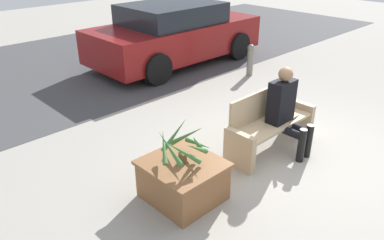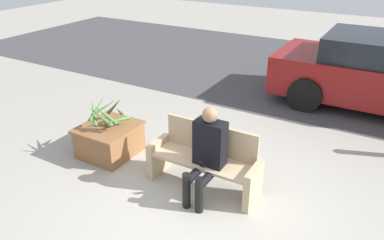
{
  "view_description": "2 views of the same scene",
  "coord_description": "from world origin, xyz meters",
  "px_view_note": "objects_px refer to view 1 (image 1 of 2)",
  "views": [
    {
      "loc": [
        -4.25,
        -2.14,
        2.79
      ],
      "look_at": [
        -1.29,
        0.93,
        0.7
      ],
      "focal_mm": 35.0,
      "sensor_mm": 36.0,
      "label": 1
    },
    {
      "loc": [
        1.82,
        -3.25,
        3.06
      ],
      "look_at": [
        -0.59,
        0.95,
        0.71
      ],
      "focal_mm": 35.0,
      "sensor_mm": 36.0,
      "label": 2
    }
  ],
  "objects_px": {
    "person_seated": "(286,108)",
    "bollard_post": "(250,59)",
    "bench": "(269,123)",
    "potted_plant": "(184,145)",
    "planter_box": "(183,179)",
    "parked_car": "(175,34)"
  },
  "relations": [
    {
      "from": "person_seated",
      "to": "parked_car",
      "type": "height_order",
      "value": "parked_car"
    },
    {
      "from": "person_seated",
      "to": "parked_car",
      "type": "distance_m",
      "value": 4.55
    },
    {
      "from": "parked_car",
      "to": "planter_box",
      "type": "bearing_deg",
      "value": -130.71
    },
    {
      "from": "person_seated",
      "to": "bench",
      "type": "bearing_deg",
      "value": 122.83
    },
    {
      "from": "bench",
      "to": "planter_box",
      "type": "bearing_deg",
      "value": -179.86
    },
    {
      "from": "planter_box",
      "to": "potted_plant",
      "type": "distance_m",
      "value": 0.45
    },
    {
      "from": "person_seated",
      "to": "parked_car",
      "type": "xyz_separation_m",
      "value": [
        1.69,
        4.22,
        0.05
      ]
    },
    {
      "from": "person_seated",
      "to": "bollard_post",
      "type": "xyz_separation_m",
      "value": [
        2.25,
        2.36,
        -0.29
      ]
    },
    {
      "from": "person_seated",
      "to": "potted_plant",
      "type": "relative_size",
      "value": 2.0
    },
    {
      "from": "person_seated",
      "to": "bollard_post",
      "type": "bearing_deg",
      "value": 46.42
    },
    {
      "from": "potted_plant",
      "to": "parked_car",
      "type": "relative_size",
      "value": 0.15
    },
    {
      "from": "bench",
      "to": "person_seated",
      "type": "distance_m",
      "value": 0.34
    },
    {
      "from": "person_seated",
      "to": "bollard_post",
      "type": "relative_size",
      "value": 1.76
    },
    {
      "from": "bollard_post",
      "to": "bench",
      "type": "bearing_deg",
      "value": -137.26
    },
    {
      "from": "potted_plant",
      "to": "bollard_post",
      "type": "bearing_deg",
      "value": 28.6
    },
    {
      "from": "planter_box",
      "to": "bollard_post",
      "type": "relative_size",
      "value": 1.23
    },
    {
      "from": "bench",
      "to": "potted_plant",
      "type": "height_order",
      "value": "potted_plant"
    },
    {
      "from": "person_seated",
      "to": "parked_car",
      "type": "bearing_deg",
      "value": 68.17
    },
    {
      "from": "bench",
      "to": "parked_car",
      "type": "height_order",
      "value": "parked_car"
    },
    {
      "from": "person_seated",
      "to": "bollard_post",
      "type": "distance_m",
      "value": 3.27
    },
    {
      "from": "potted_plant",
      "to": "bollard_post",
      "type": "relative_size",
      "value": 0.88
    },
    {
      "from": "planter_box",
      "to": "potted_plant",
      "type": "xyz_separation_m",
      "value": [
        0.01,
        -0.01,
        0.45
      ]
    }
  ]
}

